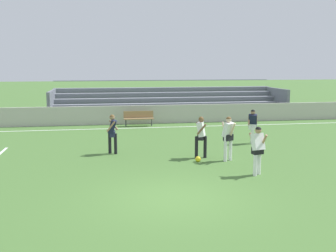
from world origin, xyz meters
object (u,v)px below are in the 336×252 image
Objects in this scene: bench_far_right at (139,117)px; player_white_on_ball at (258,146)px; soccer_ball at (198,159)px; player_white_pressing_high at (201,133)px; player_white_deep_cover at (228,134)px; player_dark_overlapping at (112,131)px; bleacher_stand at (169,102)px; player_dark_trailing_run at (253,124)px.

bench_far_right is 11.73m from player_white_on_ball.
soccer_ball is (1.40, -9.26, -0.44)m from bench_far_right.
bench_far_right is 1.09× the size of player_white_pressing_high.
player_white_deep_cover reaches higher than player_dark_overlapping.
player_white_deep_cover reaches higher than player_white_on_ball.
player_white_on_ball is (1.25, -2.72, -0.01)m from player_white_pressing_high.
bench_far_right is (-2.56, -3.94, -0.51)m from bleacher_stand.
player_white_pressing_high reaches higher than player_white_on_ball.
bleacher_stand is 74.08× the size of soccer_ball.
player_white_pressing_high reaches higher than player_dark_trailing_run.
player_white_deep_cover is at bearing -24.39° from player_dark_overlapping.
bench_far_right is 1.09× the size of player_white_on_ball.
player_white_deep_cover is at bearing -74.45° from bench_far_right.
player_white_on_ball is 5.45m from player_dark_trailing_run.
player_white_deep_cover is at bearing -125.65° from player_dark_trailing_run.
player_white_pressing_high is (1.67, -8.63, 0.44)m from bench_far_right.
soccer_ball is at bearing 125.90° from player_white_on_ball.
player_dark_overlapping is (-4.35, 1.97, -0.05)m from player_white_deep_cover.
player_white_deep_cover is 2.11m from player_white_on_ball.
player_white_pressing_high is at bearing -79.06° from bench_far_right.
player_white_on_ball is (0.35, -15.29, -0.07)m from bleacher_stand.
player_dark_trailing_run is at bearing 42.05° from soccer_ball.
bench_far_right is at bearing 98.63° from soccer_ball.
player_dark_trailing_run is at bearing 37.78° from player_white_pressing_high.
player_white_pressing_high reaches higher than player_dark_overlapping.
player_white_on_ball is at bearing -75.57° from bench_far_right.
bench_far_right is 8.80m from player_white_pressing_high.
bleacher_stand is at bearing 56.94° from bench_far_right.
player_dark_trailing_run is (4.77, -6.23, 0.40)m from bench_far_right.
soccer_ball is (-3.36, -3.03, -0.84)m from player_dark_trailing_run.
player_dark_overlapping reaches higher than bench_far_right.
player_dark_trailing_run is at bearing 9.36° from player_dark_overlapping.
player_white_deep_cover is (2.58, -9.27, 0.49)m from bench_far_right.
player_dark_trailing_run reaches higher than bench_far_right.
player_white_deep_cover is at bearing -35.26° from player_white_pressing_high.
player_dark_overlapping is at bearing -111.07° from bleacher_stand.
bench_far_right is at bearing 105.55° from player_white_deep_cover.
soccer_ball is at bearing -81.37° from bench_far_right.
player_dark_overlapping is (-3.43, 1.33, -0.01)m from player_white_pressing_high.
bench_far_right is 9.37m from soccer_ball.
bleacher_stand reaches higher than soccer_ball.
player_white_on_ball is at bearing -109.81° from player_dark_trailing_run.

